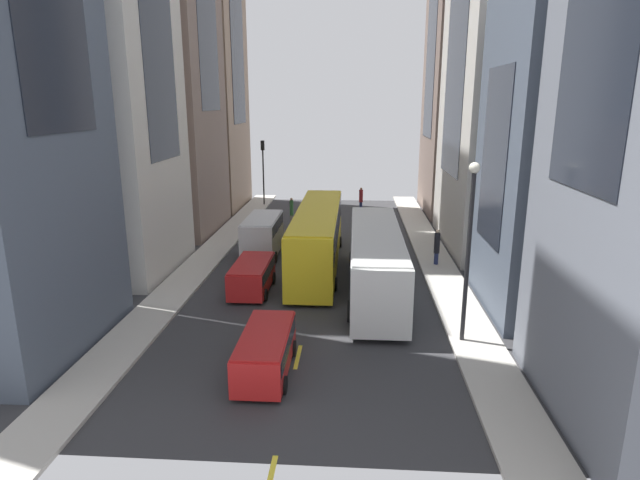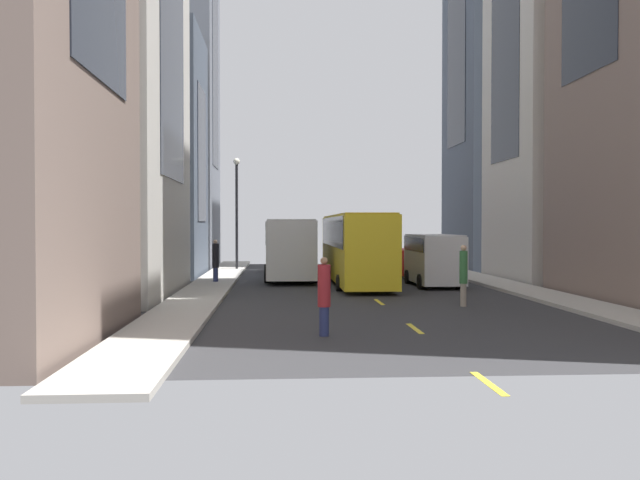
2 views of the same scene
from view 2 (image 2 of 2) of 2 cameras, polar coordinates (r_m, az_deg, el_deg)
name	(u,v)px [view 2 (image 2 of 2)]	position (r m, az deg, el deg)	size (l,w,h in m)	color
ground_plane	(358,287)	(34.17, 3.19, -3.88)	(40.71, 40.71, 0.00)	#333335
sidewalk_west	(211,286)	(34.08, -9.08, -3.78)	(2.15, 44.00, 0.15)	#B2ADA3
sidewalk_east	(502,284)	(35.76, 14.88, -3.57)	(2.15, 44.00, 0.15)	#B2ADA3
lane_stripe_0	(488,383)	(13.75, 13.82, -11.49)	(0.16, 2.00, 0.01)	yellow
lane_stripe_1	(415,329)	(20.43, 7.88, -7.30)	(0.16, 2.00, 0.01)	yellow
lane_stripe_2	(379,302)	(27.27, 4.94, -5.16)	(0.16, 2.00, 0.01)	yellow
lane_stripe_3	(358,286)	(34.17, 3.19, -3.87)	(0.16, 2.00, 0.01)	yellow
lane_stripe_4	(344,276)	(41.11, 2.04, -3.02)	(0.16, 2.00, 0.01)	yellow
lane_stripe_5	(335,269)	(48.06, 1.22, -2.41)	(0.16, 2.00, 0.01)	yellow
lane_stripe_6	(327,263)	(55.03, 0.60, -1.95)	(0.16, 2.00, 0.01)	yellow
building_west_1	(78,36)	(32.50, -19.46, 15.67)	(8.11, 11.85, 22.37)	beige
building_west_2	(126,154)	(42.91, -15.85, 6.88)	(9.10, 7.69, 14.62)	#4C5666
building_west_3	(172,45)	(53.40, -12.23, 15.56)	(6.41, 8.46, 32.60)	slate
building_east_2	(559,15)	(42.11, 19.23, 17.24)	(6.13, 8.40, 29.42)	beige
city_bus_white	(289,243)	(40.24, -2.56, -0.25)	(2.80, 12.85, 3.35)	silver
streetcar_yellow	(355,243)	(36.11, 2.90, -0.23)	(2.70, 13.99, 3.59)	yellow
delivery_van_white	(434,256)	(34.72, 9.44, -1.32)	(2.25, 5.15, 2.58)	white
car_red_0	(398,260)	(41.21, 6.53, -1.69)	(2.00, 4.35, 1.62)	red
car_red_1	(348,255)	(49.38, 2.32, -1.23)	(1.91, 4.50, 1.59)	red
pedestrian_walking_far	(324,294)	(18.79, 0.34, -4.53)	(0.36, 0.36, 2.16)	navy
pedestrian_crossing_mid	(216,259)	(35.67, -8.67, -1.61)	(0.35, 0.35, 2.16)	navy
pedestrian_waiting_curb	(463,273)	(26.19, 11.83, -2.73)	(0.30, 0.30, 2.30)	gray
streetlamp_near	(237,201)	(46.19, -6.94, 3.20)	(0.44, 0.44, 7.39)	black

